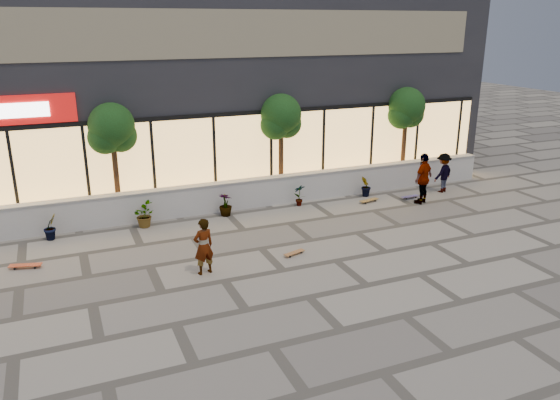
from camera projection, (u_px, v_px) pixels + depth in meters
name	position (u px, v px, depth m)	size (l,w,h in m)	color
ground	(309.00, 297.00, 13.27)	(80.00, 80.00, 0.00)	gray
planter_wall	(223.00, 196.00, 19.25)	(22.00, 0.42, 1.04)	silver
retail_building	(182.00, 75.00, 22.90)	(24.00, 9.17, 8.50)	#24242A
shrub_b	(51.00, 227.00, 16.71)	(0.45, 0.36, 0.81)	#183410
shrub_c	(143.00, 215.00, 17.74)	(0.73, 0.63, 0.81)	#183410
shrub_d	(226.00, 204.00, 18.77)	(0.45, 0.45, 0.81)	#183410
shrub_e	(299.00, 195.00, 19.79)	(0.43, 0.29, 0.81)	#183410
shrub_f	(366.00, 186.00, 20.82)	(0.45, 0.36, 0.81)	#183410
tree_midwest	(112.00, 131.00, 17.81)	(1.60, 1.50, 3.92)	#4B2A1B
tree_mideast	(281.00, 119.00, 20.02)	(1.60, 1.50, 3.92)	#4B2A1B
tree_east	(406.00, 110.00, 22.04)	(1.60, 1.50, 3.92)	#4B2A1B
skater_center	(204.00, 246.00, 14.30)	(0.56, 0.37, 1.55)	white
skater_right_near	(423.00, 178.00, 19.91)	(1.11, 0.46, 1.89)	white
skater_right_far	(443.00, 173.00, 21.31)	(1.00, 0.57, 1.55)	maroon
skateboard_center	(294.00, 253.00, 15.67)	(0.71, 0.38, 0.08)	brown
skateboard_left	(25.00, 265.00, 14.81)	(0.88, 0.43, 0.10)	#BC4223
skateboard_right_near	(369.00, 200.00, 20.26)	(0.84, 0.39, 0.10)	olive
skateboard_right_far	(410.00, 196.00, 20.72)	(0.74, 0.22, 0.09)	#5E5195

